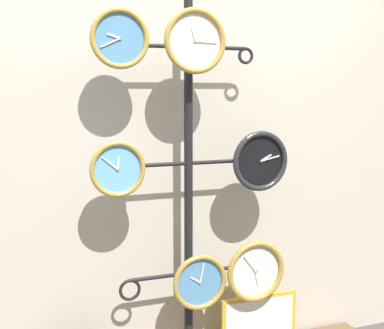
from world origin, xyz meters
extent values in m
cube|color=#BCB2A3|center=(0.00, 0.57, 1.40)|extent=(4.40, 0.04, 2.80)
cylinder|color=black|center=(0.00, 0.41, 0.98)|extent=(0.04, 0.04, 1.92)
cylinder|color=black|center=(-0.16, 0.41, 1.71)|extent=(0.31, 0.02, 0.02)
torus|color=black|center=(-0.31, 0.41, 1.68)|extent=(0.09, 0.02, 0.09)
cylinder|color=black|center=(0.16, 0.41, 1.71)|extent=(0.31, 0.02, 0.02)
torus|color=black|center=(0.31, 0.41, 1.68)|extent=(0.09, 0.02, 0.09)
cylinder|color=black|center=(-0.16, 0.41, 1.13)|extent=(0.32, 0.02, 0.02)
torus|color=black|center=(-0.32, 0.41, 1.10)|extent=(0.09, 0.02, 0.09)
cylinder|color=black|center=(0.16, 0.41, 1.13)|extent=(0.32, 0.02, 0.02)
torus|color=black|center=(0.32, 0.41, 1.10)|extent=(0.09, 0.02, 0.09)
cylinder|color=black|center=(-0.16, 0.41, 0.56)|extent=(0.31, 0.02, 0.02)
torus|color=black|center=(-0.31, 0.41, 0.51)|extent=(0.11, 0.02, 0.11)
cylinder|color=black|center=(0.16, 0.41, 0.56)|extent=(0.31, 0.02, 0.02)
torus|color=black|center=(0.31, 0.41, 0.51)|extent=(0.11, 0.02, 0.11)
cylinder|color=#4C84B2|center=(-0.37, 0.33, 1.73)|extent=(0.25, 0.02, 0.25)
torus|color=#A58438|center=(-0.37, 0.31, 1.73)|extent=(0.27, 0.02, 0.27)
cylinder|color=#A58438|center=(-0.37, 0.31, 1.73)|extent=(0.01, 0.01, 0.01)
cube|color=silver|center=(-0.39, 0.31, 1.74)|extent=(0.06, 0.00, 0.03)
cube|color=silver|center=(-0.41, 0.31, 1.71)|extent=(0.09, 0.00, 0.05)
cylinder|color=silver|center=(-0.01, 0.31, 1.73)|extent=(0.28, 0.02, 0.28)
torus|color=#A58438|center=(-0.01, 0.29, 1.73)|extent=(0.31, 0.03, 0.31)
cylinder|color=#A58438|center=(-0.01, 0.29, 1.73)|extent=(0.02, 0.01, 0.02)
cube|color=silver|center=(-0.02, 0.29, 1.76)|extent=(0.03, 0.00, 0.07)
cube|color=silver|center=(0.05, 0.29, 1.73)|extent=(0.11, 0.00, 0.01)
cylinder|color=#60A8DB|center=(-0.39, 0.32, 1.14)|extent=(0.24, 0.02, 0.24)
torus|color=#A58438|center=(-0.39, 0.31, 1.14)|extent=(0.27, 0.02, 0.27)
cylinder|color=#A58438|center=(-0.39, 0.31, 1.14)|extent=(0.01, 0.01, 0.01)
cube|color=silver|center=(-0.39, 0.31, 1.17)|extent=(0.01, 0.00, 0.06)
cube|color=silver|center=(-0.42, 0.31, 1.17)|extent=(0.08, 0.00, 0.07)
cylinder|color=black|center=(0.35, 0.32, 1.14)|extent=(0.28, 0.02, 0.28)
torus|color=#262628|center=(0.35, 0.30, 1.14)|extent=(0.31, 0.03, 0.31)
cylinder|color=#262628|center=(0.35, 0.30, 1.14)|extent=(0.02, 0.01, 0.02)
cube|color=silver|center=(0.38, 0.30, 1.16)|extent=(0.06, 0.00, 0.04)
cube|color=silver|center=(0.41, 0.30, 1.15)|extent=(0.11, 0.00, 0.03)
cylinder|color=#4C84B2|center=(0.02, 0.33, 0.54)|extent=(0.26, 0.02, 0.26)
torus|color=#A58438|center=(0.02, 0.31, 0.54)|extent=(0.29, 0.03, 0.29)
cylinder|color=#A58438|center=(0.02, 0.31, 0.54)|extent=(0.02, 0.01, 0.02)
cube|color=silver|center=(0.00, 0.31, 0.55)|extent=(0.06, 0.00, 0.04)
cube|color=silver|center=(0.03, 0.31, 0.59)|extent=(0.03, 0.00, 0.10)
cylinder|color=silver|center=(0.33, 0.30, 0.56)|extent=(0.30, 0.02, 0.30)
torus|color=#A58438|center=(0.33, 0.29, 0.56)|extent=(0.33, 0.03, 0.33)
cylinder|color=#A58438|center=(0.33, 0.29, 0.56)|extent=(0.02, 0.01, 0.02)
cube|color=silver|center=(0.34, 0.29, 0.53)|extent=(0.02, 0.00, 0.07)
cube|color=silver|center=(0.29, 0.29, 0.61)|extent=(0.08, 0.00, 0.10)
cube|color=gold|center=(0.39, 0.35, 0.23)|extent=(0.45, 0.02, 0.34)
cube|color=white|center=(0.39, 0.34, 0.23)|extent=(0.40, 0.00, 0.30)
camera|label=1|loc=(-0.95, -2.09, 1.49)|focal=50.00mm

